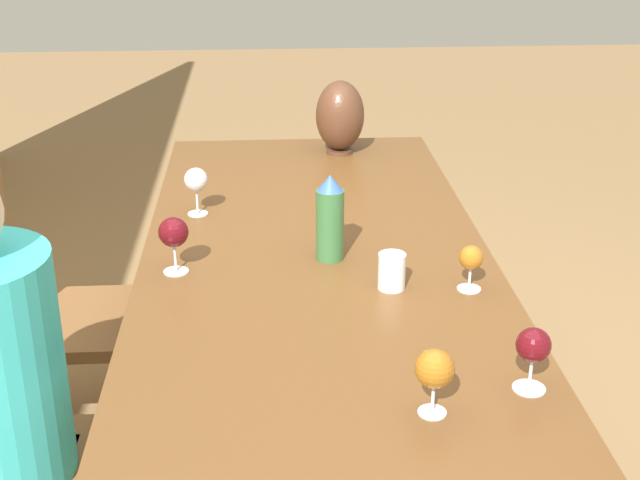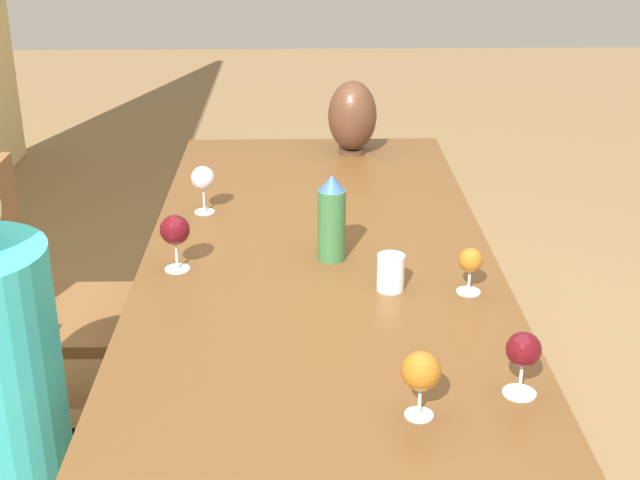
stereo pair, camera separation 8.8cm
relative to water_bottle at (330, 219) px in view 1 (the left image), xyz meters
name	(u,v)px [view 1 (the left image)]	position (x,y,z in m)	size (l,w,h in m)	color
dining_table	(319,292)	(-0.06, 0.03, -0.19)	(2.38, 0.95, 0.76)	brown
water_bottle	(330,219)	(0.00, 0.00, 0.00)	(0.08, 0.08, 0.24)	#336638
water_tumbler	(392,271)	(-0.19, -0.14, -0.07)	(0.07, 0.07, 0.09)	silver
vase	(340,116)	(0.94, -0.11, 0.02)	(0.18, 0.18, 0.27)	#4C2D1E
wine_glass_0	(196,181)	(0.35, 0.38, -0.01)	(0.07, 0.07, 0.15)	silver
wine_glass_1	(471,259)	(-0.21, -0.33, -0.03)	(0.06, 0.06, 0.12)	silver
wine_glass_2	(533,347)	(-0.67, -0.36, -0.02)	(0.07, 0.07, 0.14)	silver
wine_glass_3	(174,233)	(-0.06, 0.41, -0.01)	(0.08, 0.08, 0.15)	silver
wine_glass_4	(435,370)	(-0.75, -0.14, -0.02)	(0.08, 0.08, 0.14)	silver
chair_far	(39,307)	(0.29, 0.87, -0.39)	(0.44, 0.44, 0.92)	brown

